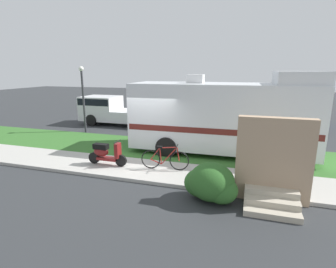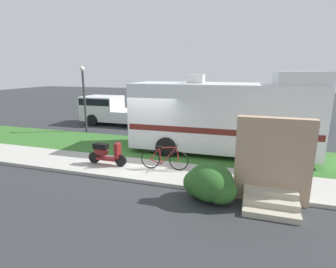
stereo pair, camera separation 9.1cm
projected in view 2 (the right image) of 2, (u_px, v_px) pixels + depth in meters
name	position (u px, v px, depth m)	size (l,w,h in m)	color
ground_plane	(143.00, 160.00, 10.95)	(80.00, 80.00, 0.00)	#2D3033
sidewalk	(130.00, 168.00, 9.82)	(24.00, 2.00, 0.12)	#ADAAA3
grass_strip	(155.00, 149.00, 12.33)	(24.00, 3.40, 0.08)	#336628
motorhome_rv	(224.00, 116.00, 11.32)	(7.71, 2.75, 3.57)	silver
scooter	(106.00, 153.00, 9.97)	(1.57, 0.50, 0.97)	black
bicycle	(164.00, 159.00, 9.48)	(1.73, 0.52, 0.90)	black
pickup_truck_near	(113.00, 110.00, 17.94)	(5.33, 2.22, 1.87)	silver
pickup_truck_far	(288.00, 111.00, 17.69)	(5.63, 2.39, 1.74)	#1E478C
porch_steps	(272.00, 170.00, 7.20)	(2.00, 1.26, 2.40)	#B2A893
bush_by_porch	(210.00, 184.00, 7.41)	(1.54, 1.16, 1.09)	#2D6026
bottle_green	(252.00, 174.00, 8.86)	(0.06, 0.06, 0.24)	#19722D
bottle_spare	(238.00, 177.00, 8.64)	(0.08, 0.08, 0.25)	navy
street_lamp_post	(84.00, 92.00, 15.23)	(0.28, 0.28, 3.82)	#333338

